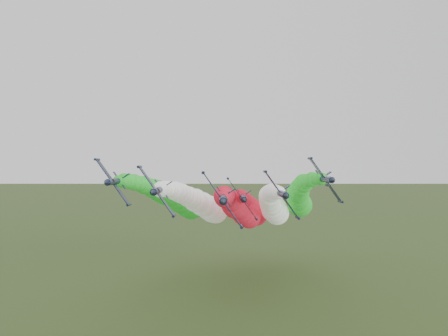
% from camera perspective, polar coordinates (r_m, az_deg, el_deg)
% --- Properties ---
extents(jet_lead, '(17.97, 94.71, 21.67)m').
position_cam_1_polar(jet_lead, '(135.58, 2.18, -5.49)').
color(jet_lead, black).
rests_on(jet_lead, ground).
extents(jet_inner_left, '(18.08, 94.82, 21.78)m').
position_cam_1_polar(jet_inner_left, '(143.86, -2.73, -4.84)').
color(jet_inner_left, black).
rests_on(jet_inner_left, ground).
extents(jet_inner_right, '(18.40, 95.14, 22.10)m').
position_cam_1_polar(jet_inner_right, '(149.31, 6.46, -5.01)').
color(jet_inner_right, black).
rests_on(jet_inner_right, ground).
extents(jet_outer_left, '(18.84, 95.58, 22.54)m').
position_cam_1_polar(jet_outer_left, '(152.91, -6.12, -4.13)').
color(jet_outer_left, black).
rests_on(jet_outer_left, ground).
extents(jet_outer_right, '(18.63, 95.37, 22.33)m').
position_cam_1_polar(jet_outer_right, '(156.98, 9.83, -3.83)').
color(jet_outer_right, black).
rests_on(jet_outer_right, ground).
extents(jet_trail, '(18.64, 95.38, 22.34)m').
position_cam_1_polar(jet_trail, '(163.05, 3.49, -5.30)').
color(jet_trail, black).
rests_on(jet_trail, ground).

